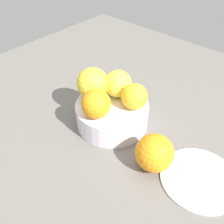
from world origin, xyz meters
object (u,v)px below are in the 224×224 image
(fruit_bowl, at_px, (112,114))
(orange_loose_0, at_px, (154,153))
(orange_in_bowl_2, at_px, (93,83))
(orange_in_bowl_1, at_px, (118,84))
(side_plate, at_px, (200,178))
(orange_in_bowl_0, at_px, (96,104))
(orange_in_bowl_3, at_px, (135,97))

(fruit_bowl, relative_size, orange_loose_0, 2.21)
(fruit_bowl, height_order, orange_in_bowl_2, orange_in_bowl_2)
(orange_in_bowl_1, bearing_deg, side_plate, 169.94)
(orange_in_bowl_0, distance_m, orange_loose_0, 0.16)
(orange_in_bowl_1, xyz_separation_m, orange_in_bowl_2, (0.04, 0.05, 0.00))
(orange_in_bowl_3, distance_m, side_plate, 0.22)
(orange_in_bowl_0, height_order, orange_loose_0, orange_in_bowl_0)
(fruit_bowl, relative_size, orange_in_bowl_1, 2.63)
(orange_in_bowl_1, relative_size, side_plate, 0.42)
(fruit_bowl, distance_m, orange_in_bowl_2, 0.09)
(orange_loose_0, bearing_deg, orange_in_bowl_3, -32.71)
(side_plate, bearing_deg, fruit_bowl, -1.82)
(orange_in_bowl_2, bearing_deg, fruit_bowl, -173.67)
(side_plate, bearing_deg, orange_loose_0, 20.91)
(fruit_bowl, bearing_deg, orange_in_bowl_2, 6.33)
(orange_in_bowl_1, bearing_deg, orange_loose_0, 154.36)
(fruit_bowl, distance_m, orange_in_bowl_1, 0.08)
(orange_in_bowl_0, xyz_separation_m, orange_in_bowl_3, (-0.04, -0.08, -0.00))
(orange_in_bowl_1, bearing_deg, orange_in_bowl_0, 99.67)
(orange_in_bowl_3, bearing_deg, orange_in_bowl_2, 18.72)
(orange_in_bowl_0, relative_size, orange_in_bowl_1, 0.99)
(fruit_bowl, xyz_separation_m, orange_in_bowl_3, (-0.04, -0.03, 0.06))
(orange_in_bowl_0, bearing_deg, orange_in_bowl_3, -118.65)
(side_plate, bearing_deg, orange_in_bowl_0, 10.32)
(orange_in_bowl_1, relative_size, orange_in_bowl_2, 0.88)
(orange_loose_0, bearing_deg, orange_in_bowl_1, -25.64)
(fruit_bowl, xyz_separation_m, orange_in_bowl_0, (-0.00, 0.05, 0.06))
(orange_in_bowl_0, height_order, orange_in_bowl_3, orange_in_bowl_0)
(orange_in_bowl_0, bearing_deg, orange_in_bowl_2, -39.27)
(orange_in_bowl_2, height_order, orange_in_bowl_3, orange_in_bowl_2)
(orange_in_bowl_1, distance_m, orange_loose_0, 0.20)
(fruit_bowl, relative_size, orange_in_bowl_2, 2.31)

